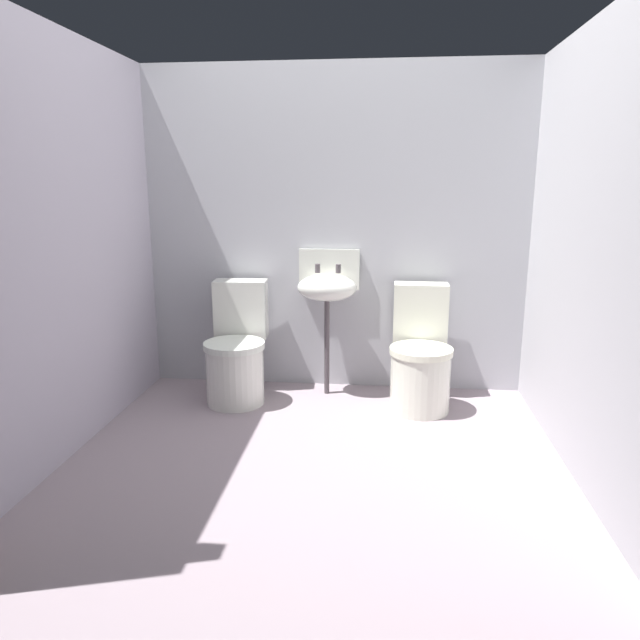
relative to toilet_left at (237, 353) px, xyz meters
name	(u,v)px	position (x,y,z in m)	size (l,w,h in m)	color
ground_plane	(314,469)	(0.62, -0.88, -0.36)	(3.03, 2.86, 0.08)	gray
wall_back	(335,231)	(0.62, 0.40, 0.79)	(3.03, 0.10, 2.21)	#B1B2B9
wall_left	(58,248)	(-0.74, -0.78, 0.79)	(0.10, 2.66, 2.21)	#B3ABBC
wall_right	(599,254)	(1.99, -0.78, 0.79)	(0.10, 2.66, 2.21)	#B6B5BA
toilet_left	(237,353)	(0.00, 0.00, 0.00)	(0.43, 0.61, 0.78)	white
toilet_right	(420,359)	(1.22, 0.00, 0.00)	(0.41, 0.60, 0.78)	white
sink	(327,286)	(0.59, 0.19, 0.43)	(0.42, 0.35, 0.99)	#4B4347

